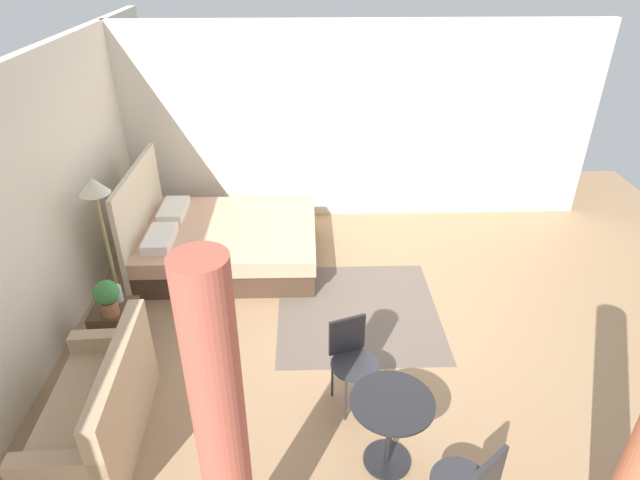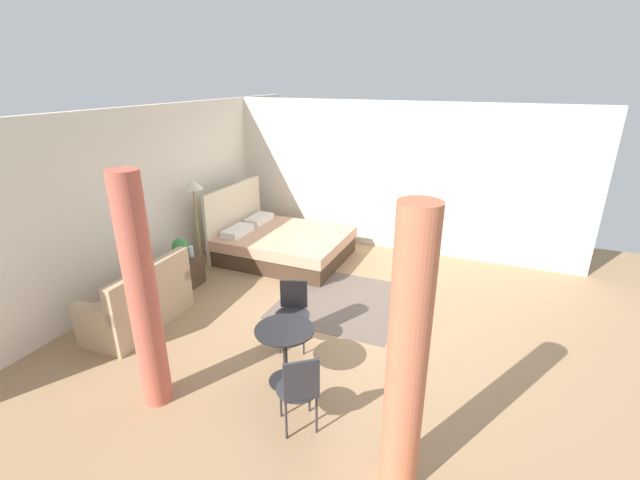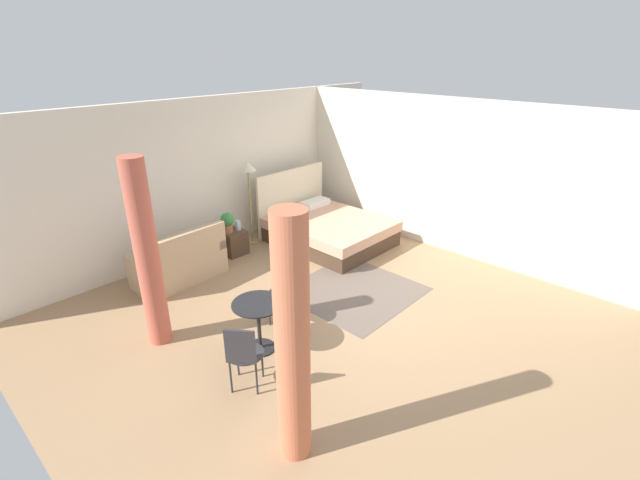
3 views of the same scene
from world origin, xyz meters
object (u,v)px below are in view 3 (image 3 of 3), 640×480
(bed, at_px, (327,228))
(floor_lamp, at_px, (248,176))
(nightstand, at_px, (233,242))
(balcony_table, at_px, (258,317))
(potted_plant, at_px, (227,222))
(vase, at_px, (238,225))
(cafe_chair_near_window, at_px, (286,287))
(cafe_chair_near_couch, at_px, (243,352))
(couch, at_px, (180,264))

(bed, xyz_separation_m, floor_lamp, (-1.04, 1.07, 1.07))
(nightstand, xyz_separation_m, balcony_table, (-1.54, -2.61, 0.25))
(nightstand, bearing_deg, bed, -29.25)
(potted_plant, xyz_separation_m, balcony_table, (-1.44, -2.60, -0.20))
(nightstand, bearing_deg, vase, -11.34)
(bed, distance_m, potted_plant, 1.98)
(floor_lamp, bearing_deg, cafe_chair_near_window, -119.21)
(cafe_chair_near_couch, bearing_deg, couch, 72.59)
(cafe_chair_near_window, bearing_deg, vase, 67.95)
(nightstand, relative_size, cafe_chair_near_couch, 0.52)
(bed, relative_size, cafe_chair_near_couch, 2.56)
(potted_plant, bearing_deg, floor_lamp, 14.52)
(bed, bearing_deg, potted_plant, 152.61)
(bed, height_order, potted_plant, bed)
(floor_lamp, xyz_separation_m, cafe_chair_near_window, (-1.41, -2.52, -0.84))
(vase, height_order, balcony_table, balcony_table)
(couch, xyz_separation_m, floor_lamp, (1.83, 0.40, 1.04))
(bed, xyz_separation_m, cafe_chair_near_window, (-2.45, -1.46, 0.24))
(bed, bearing_deg, couch, 166.94)
(nightstand, bearing_deg, cafe_chair_near_window, -109.30)
(couch, distance_m, floor_lamp, 2.14)
(couch, xyz_separation_m, cafe_chair_near_couch, (-0.89, -2.83, 0.20))
(vase, height_order, cafe_chair_near_couch, cafe_chair_near_couch)
(nightstand, height_order, balcony_table, balcony_table)
(vase, relative_size, cafe_chair_near_window, 0.21)
(bed, xyz_separation_m, nightstand, (-1.62, 0.91, -0.06))
(potted_plant, distance_m, cafe_chair_near_window, 2.46)
(couch, bearing_deg, floor_lamp, 12.44)
(couch, relative_size, floor_lamp, 0.91)
(couch, bearing_deg, cafe_chair_near_window, -78.85)
(cafe_chair_near_couch, bearing_deg, floor_lamp, 49.98)
(couch, bearing_deg, bed, -13.06)
(bed, bearing_deg, nightstand, 150.75)
(balcony_table, xyz_separation_m, cafe_chair_near_couch, (-0.60, -0.46, 0.04))
(couch, xyz_separation_m, balcony_table, (-0.29, -2.37, 0.16))
(potted_plant, distance_m, cafe_chair_near_couch, 3.68)
(couch, distance_m, potted_plant, 1.22)
(couch, height_order, balcony_table, couch)
(cafe_chair_near_couch, bearing_deg, bed, 30.01)
(nightstand, distance_m, cafe_chair_near_window, 2.52)
(floor_lamp, height_order, balcony_table, floor_lamp)
(couch, distance_m, vase, 1.40)
(balcony_table, bearing_deg, cafe_chair_near_window, 19.41)
(balcony_table, bearing_deg, cafe_chair_near_couch, -142.27)
(floor_lamp, bearing_deg, nightstand, -164.59)
(bed, distance_m, cafe_chair_near_window, 2.86)
(cafe_chair_near_window, bearing_deg, potted_plant, 72.78)
(bed, xyz_separation_m, vase, (-1.50, 0.88, 0.26))
(vase, distance_m, floor_lamp, 0.95)
(bed, height_order, floor_lamp, floor_lamp)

